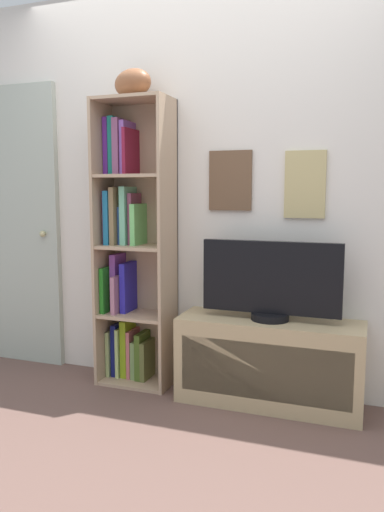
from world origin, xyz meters
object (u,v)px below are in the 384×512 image
television (271,281)px  door (9,227)px  bookshelf (130,252)px  tv_stand (269,362)px  football (133,83)px

television → door: bearing=175.5°
bookshelf → tv_stand: bookshelf is taller
football → television: size_ratio=0.37×
tv_stand → television: television is taller
bookshelf → football: bearing=-35.2°
door → television: bearing=-4.5°
football → television: 1.47m
tv_stand → door: 2.11m
television → tv_stand: bearing=-90.0°
tv_stand → door: bearing=175.5°
football → door: football is taller
bookshelf → door: 1.05m
tv_stand → television: bearing=90.0°
tv_stand → door: size_ratio=0.54×
football → tv_stand: (0.88, -0.03, -1.66)m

